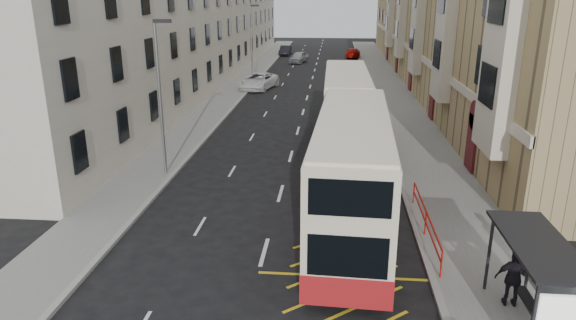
# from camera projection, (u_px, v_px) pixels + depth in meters

# --- Properties ---
(ground) EXTENTS (200.00, 200.00, 0.00)m
(ground) POSITION_uv_depth(u_px,v_px,m) (247.00, 315.00, 15.69)
(ground) COLOR black
(ground) RESTS_ON ground
(pavement_right) EXTENTS (4.00, 120.00, 0.15)m
(pavement_right) POSITION_uv_depth(u_px,v_px,m) (399.00, 108.00, 43.38)
(pavement_right) COLOR slate
(pavement_right) RESTS_ON ground
(pavement_left) EXTENTS (3.00, 120.00, 0.15)m
(pavement_left) POSITION_uv_depth(u_px,v_px,m) (219.00, 104.00, 44.69)
(pavement_left) COLOR slate
(pavement_left) RESTS_ON ground
(kerb_right) EXTENTS (0.25, 120.00, 0.15)m
(kerb_right) POSITION_uv_depth(u_px,v_px,m) (375.00, 107.00, 43.55)
(kerb_right) COLOR gray
(kerb_right) RESTS_ON ground
(kerb_left) EXTENTS (0.25, 120.00, 0.15)m
(kerb_left) POSITION_uv_depth(u_px,v_px,m) (236.00, 105.00, 44.57)
(kerb_left) COLOR gray
(kerb_left) RESTS_ON ground
(road_markings) EXTENTS (10.00, 110.00, 0.01)m
(road_markings) POSITION_uv_depth(u_px,v_px,m) (312.00, 79.00, 58.27)
(road_markings) COLOR silver
(road_markings) RESTS_ON ground
(terrace_right) EXTENTS (10.75, 79.00, 15.25)m
(terrace_right) POSITION_uv_depth(u_px,v_px,m) (452.00, 10.00, 55.02)
(terrace_right) COLOR tan
(terrace_right) RESTS_ON ground
(terrace_left) EXTENTS (9.18, 79.00, 13.25)m
(terrace_left) POSITION_uv_depth(u_px,v_px,m) (194.00, 19.00, 57.86)
(terrace_left) COLOR beige
(terrace_left) RESTS_ON ground
(bus_shelter) EXTENTS (1.65, 4.25, 2.70)m
(bus_shelter) POSITION_uv_depth(u_px,v_px,m) (546.00, 273.00, 13.94)
(bus_shelter) COLOR black
(bus_shelter) RESTS_ON pavement_right
(guard_railing) EXTENTS (0.06, 6.56, 1.01)m
(guard_railing) POSITION_uv_depth(u_px,v_px,m) (426.00, 218.00, 20.33)
(guard_railing) COLOR red
(guard_railing) RESTS_ON pavement_right
(street_lamp_near) EXTENTS (0.93, 0.18, 8.00)m
(street_lamp_near) POSITION_uv_depth(u_px,v_px,m) (160.00, 90.00, 26.14)
(street_lamp_near) COLOR slate
(street_lamp_near) RESTS_ON pavement_left
(street_lamp_far) EXTENTS (0.93, 0.18, 8.00)m
(street_lamp_far) POSITION_uv_depth(u_px,v_px,m) (252.00, 39.00, 54.53)
(street_lamp_far) COLOR slate
(street_lamp_far) RESTS_ON pavement_left
(double_decker_front) EXTENTS (3.34, 12.31, 4.87)m
(double_decker_front) POSITION_uv_depth(u_px,v_px,m) (352.00, 174.00, 20.46)
(double_decker_front) COLOR beige
(double_decker_front) RESTS_ON ground
(double_decker_rear) EXTENTS (2.78, 11.84, 4.72)m
(double_decker_rear) POSITION_uv_depth(u_px,v_px,m) (346.00, 108.00, 32.39)
(double_decker_rear) COLOR beige
(double_decker_rear) RESTS_ON ground
(pedestrian_mid) EXTENTS (1.10, 1.02, 1.81)m
(pedestrian_mid) POSITION_uv_depth(u_px,v_px,m) (537.00, 251.00, 17.36)
(pedestrian_mid) COLOR black
(pedestrian_mid) RESTS_ON pavement_right
(pedestrian_far) EXTENTS (1.14, 0.58, 1.88)m
(pedestrian_far) POSITION_uv_depth(u_px,v_px,m) (514.00, 278.00, 15.64)
(pedestrian_far) COLOR black
(pedestrian_far) RESTS_ON pavement_right
(white_van) EXTENTS (3.97, 6.27, 1.61)m
(white_van) POSITION_uv_depth(u_px,v_px,m) (259.00, 81.00, 51.90)
(white_van) COLOR silver
(white_van) RESTS_ON ground
(car_silver) EXTENTS (2.82, 4.81, 1.54)m
(car_silver) POSITION_uv_depth(u_px,v_px,m) (299.00, 57.00, 71.32)
(car_silver) COLOR #9D9EA3
(car_silver) RESTS_ON ground
(car_dark) EXTENTS (1.74, 4.50, 1.46)m
(car_dark) POSITION_uv_depth(u_px,v_px,m) (285.00, 50.00, 79.81)
(car_dark) COLOR black
(car_dark) RESTS_ON ground
(car_red) EXTENTS (2.35, 5.08, 1.44)m
(car_red) POSITION_uv_depth(u_px,v_px,m) (353.00, 53.00, 76.58)
(car_red) COLOR #A10500
(car_red) RESTS_ON ground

